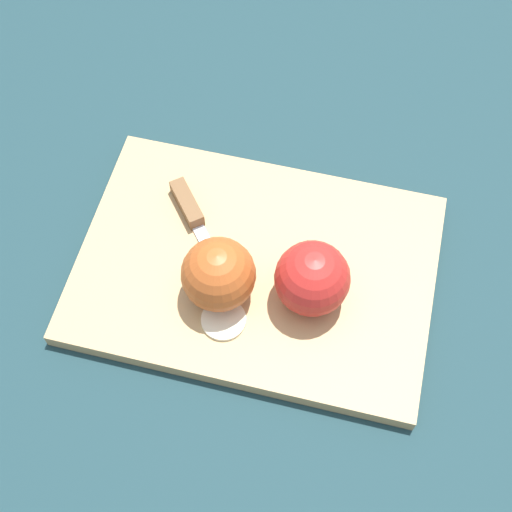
% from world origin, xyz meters
% --- Properties ---
extents(ground_plane, '(4.00, 4.00, 0.00)m').
position_xyz_m(ground_plane, '(0.00, 0.00, 0.00)').
color(ground_plane, '#193338').
extents(cutting_board, '(0.45, 0.34, 0.02)m').
position_xyz_m(cutting_board, '(0.00, 0.00, 0.01)').
color(cutting_board, tan).
rests_on(cutting_board, ground_plane).
extents(apple_half_left, '(0.08, 0.08, 0.08)m').
position_xyz_m(apple_half_left, '(-0.07, 0.02, 0.06)').
color(apple_half_left, red).
rests_on(apple_half_left, cutting_board).
extents(apple_half_right, '(0.08, 0.08, 0.08)m').
position_xyz_m(apple_half_right, '(0.03, 0.05, 0.06)').
color(apple_half_right, '#AD4C1E').
rests_on(apple_half_right, cutting_board).
extents(knife, '(0.12, 0.12, 0.02)m').
position_xyz_m(knife, '(0.10, -0.04, 0.03)').
color(knife, silver).
rests_on(knife, cutting_board).
extents(apple_slice, '(0.05, 0.05, 0.00)m').
position_xyz_m(apple_slice, '(0.01, 0.08, 0.02)').
color(apple_slice, beige).
rests_on(apple_slice, cutting_board).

